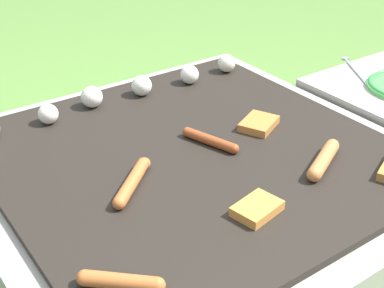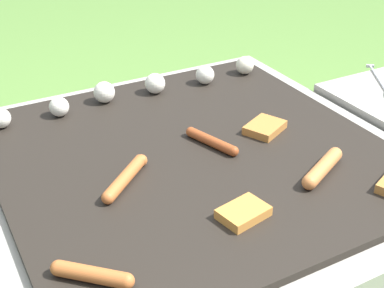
# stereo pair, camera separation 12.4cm
# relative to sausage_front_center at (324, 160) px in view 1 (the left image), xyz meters

# --- Properties ---
(ground_plane) EXTENTS (14.00, 14.00, 0.00)m
(ground_plane) POSITION_rel_sausage_front_center_xyz_m (-0.20, 0.22, -0.40)
(ground_plane) COLOR #567F38
(grill) EXTENTS (0.99, 0.99, 0.38)m
(grill) POSITION_rel_sausage_front_center_xyz_m (-0.20, 0.22, -0.21)
(grill) COLOR #9E998E
(grill) RESTS_ON ground_plane
(sausage_back_center) EXTENTS (0.12, 0.11, 0.03)m
(sausage_back_center) POSITION_rel_sausage_front_center_xyz_m (-0.55, -0.07, -0.00)
(sausage_back_center) COLOR #B7602D
(sausage_back_center) RESTS_ON grill
(sausage_mid_left) EXTENTS (0.14, 0.13, 0.03)m
(sausage_mid_left) POSITION_rel_sausage_front_center_xyz_m (-0.39, 0.17, -0.00)
(sausage_mid_left) COLOR #B7602D
(sausage_mid_left) RESTS_ON grill
(sausage_front_center) EXTENTS (0.16, 0.09, 0.03)m
(sausage_front_center) POSITION_rel_sausage_front_center_xyz_m (0.00, 0.00, 0.00)
(sausage_front_center) COLOR #C6753D
(sausage_front_center) RESTS_ON grill
(sausage_front_left) EXTENTS (0.07, 0.15, 0.02)m
(sausage_front_left) POSITION_rel_sausage_front_center_xyz_m (-0.15, 0.22, -0.00)
(sausage_front_left) COLOR #93421E
(sausage_front_left) RESTS_ON grill
(bread_slice_left) EXTENTS (0.10, 0.08, 0.02)m
(bread_slice_left) POSITION_rel_sausage_front_center_xyz_m (-0.23, -0.04, -0.01)
(bread_slice_left) COLOR #D18438
(bread_slice_left) RESTS_ON grill
(bread_slice_right) EXTENTS (0.12, 0.11, 0.02)m
(bread_slice_right) POSITION_rel_sausage_front_center_xyz_m (0.00, 0.22, -0.01)
(bread_slice_right) COLOR #B27033
(bread_slice_right) RESTS_ON grill
(mushroom_row) EXTENTS (0.78, 0.08, 0.06)m
(mushroom_row) POSITION_rel_sausage_front_center_xyz_m (-0.19, 0.56, 0.01)
(mushroom_row) COLOR silver
(mushroom_row) RESTS_ON grill
(fork_utensil) EXTENTS (0.12, 0.19, 0.01)m
(fork_utensil) POSITION_rel_sausage_front_center_xyz_m (0.50, 0.33, -0.01)
(fork_utensil) COLOR silver
(fork_utensil) RESTS_ON side_ledge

